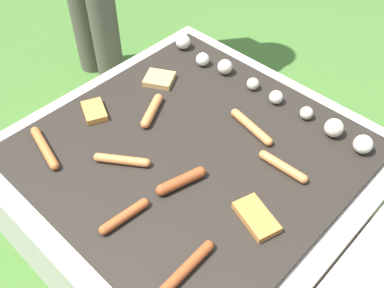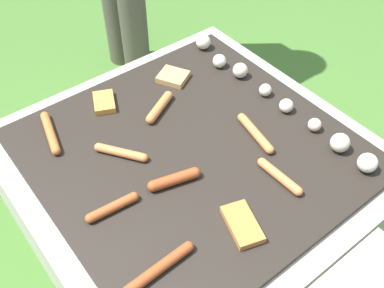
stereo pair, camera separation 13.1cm
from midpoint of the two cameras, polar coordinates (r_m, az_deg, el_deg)
ground_plane at (r=1.62m, az=2.34°, el=-9.89°), size 14.00×14.00×0.00m
grill at (r=1.47m, az=2.56°, el=-5.82°), size 0.99×0.99×0.38m
sausage_mid_right at (r=1.30m, az=-6.19°, el=-1.23°), size 0.14×0.11×0.03m
sausage_front_right at (r=1.43m, az=-1.54°, el=4.59°), size 0.09×0.14×0.03m
sausage_front_left at (r=1.37m, az=10.82°, el=1.18°), size 0.17×0.06×0.03m
sausage_front_center at (r=1.08m, az=-0.62°, el=-15.72°), size 0.03×0.20×0.03m
sausage_mid_left at (r=1.27m, az=13.98°, el=-4.18°), size 0.16×0.03×0.03m
sausage_back_center at (r=1.23m, az=0.79°, el=-4.68°), size 0.06×0.15×0.03m
sausage_back_right at (r=1.18m, az=-6.95°, el=-8.17°), size 0.04×0.15×0.03m
sausage_back_left at (r=1.40m, az=-15.05°, el=1.26°), size 0.19×0.07×0.03m
bread_slice_center at (r=1.56m, az=-0.00°, el=8.43°), size 0.12×0.12×0.02m
bread_slice_left at (r=1.16m, az=9.67°, el=-10.21°), size 0.14×0.11×0.02m
bread_slice_right at (r=1.47m, az=-8.62°, el=5.16°), size 0.12×0.10×0.02m
mushroom_row at (r=1.49m, az=13.33°, el=5.56°), size 0.80×0.08×0.06m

